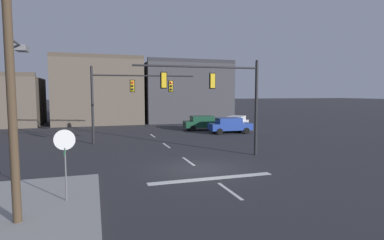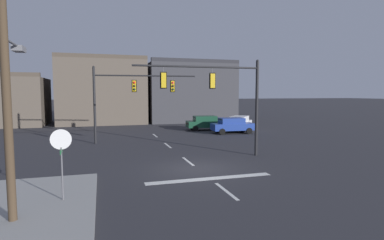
% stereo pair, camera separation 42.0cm
% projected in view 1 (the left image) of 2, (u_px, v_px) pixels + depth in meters
% --- Properties ---
extents(ground_plane, '(400.00, 400.00, 0.00)m').
position_uv_depth(ground_plane, '(199.00, 169.00, 16.92)').
color(ground_plane, '#2B2B30').
extents(sidewalk_near_corner, '(5.00, 8.00, 0.15)m').
position_uv_depth(sidewalk_near_corner, '(26.00, 210.00, 10.75)').
color(sidewalk_near_corner, gray).
rests_on(sidewalk_near_corner, ground).
extents(stop_bar_paint, '(6.40, 0.50, 0.01)m').
position_uv_depth(stop_bar_paint, '(212.00, 178.00, 15.03)').
color(stop_bar_paint, silver).
rests_on(stop_bar_paint, ground).
extents(lane_centreline, '(0.16, 26.40, 0.01)m').
position_uv_depth(lane_centreline, '(188.00, 161.00, 18.82)').
color(lane_centreline, silver).
rests_on(lane_centreline, ground).
extents(signal_mast_near_side, '(8.22, 0.47, 6.36)m').
position_uv_depth(signal_mast_near_side, '(221.00, 90.00, 19.67)').
color(signal_mast_near_side, black).
rests_on(signal_mast_near_side, ground).
extents(signal_mast_far_side, '(8.47, 1.01, 6.39)m').
position_uv_depth(signal_mast_far_side, '(124.00, 92.00, 25.48)').
color(signal_mast_far_side, black).
rests_on(signal_mast_far_side, ground).
extents(stop_sign, '(0.76, 0.64, 2.83)m').
position_uv_depth(stop_sign, '(65.00, 148.00, 11.35)').
color(stop_sign, '#56565B').
rests_on(stop_sign, ground).
extents(car_lot_nearside, '(4.54, 2.12, 1.61)m').
position_uv_depth(car_lot_nearside, '(230.00, 125.00, 31.97)').
color(car_lot_nearside, navy).
rests_on(car_lot_nearside, ground).
extents(car_lot_middle, '(4.21, 4.53, 1.61)m').
position_uv_depth(car_lot_middle, '(237.00, 123.00, 34.59)').
color(car_lot_middle, silver).
rests_on(car_lot_middle, ground).
extents(car_lot_farside, '(4.55, 2.17, 1.61)m').
position_uv_depth(car_lot_farside, '(203.00, 123.00, 34.68)').
color(car_lot_farside, '#143D28').
rests_on(car_lot_farside, ground).
extents(utility_pole, '(2.20, 2.24, 9.45)m').
position_uv_depth(utility_pole, '(11.00, 62.00, 9.30)').
color(utility_pole, '#423323').
rests_on(utility_pole, ground).
extents(building_row, '(34.80, 12.01, 9.05)m').
position_uv_depth(building_row, '(117.00, 94.00, 44.18)').
color(building_row, brown).
rests_on(building_row, ground).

